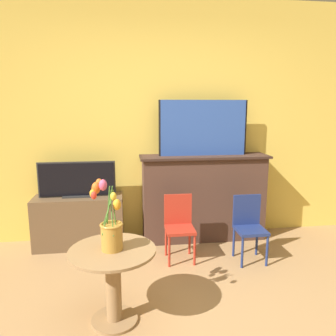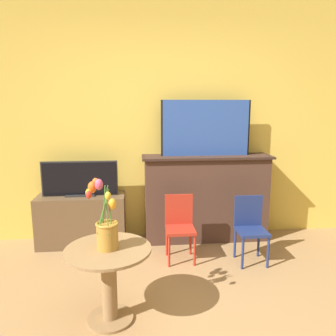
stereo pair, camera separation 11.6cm
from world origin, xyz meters
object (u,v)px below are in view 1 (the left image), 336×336
object	(u,v)px
tv_monitor	(77,180)
chair_red	(179,223)
painting	(203,128)
vase_tulips	(110,226)
chair_blue	(249,224)

from	to	relation	value
tv_monitor	chair_red	distance (m)	1.20
painting	vase_tulips	world-z (taller)	painting
tv_monitor	chair_blue	world-z (taller)	tv_monitor
painting	vase_tulips	distance (m)	1.81
chair_blue	chair_red	bearing A→B (deg)	170.76
tv_monitor	vase_tulips	distance (m)	1.43
painting	chair_blue	xyz separation A→B (m)	(0.34, -0.60, -0.92)
painting	chair_red	distance (m)	1.10
painting	chair_red	size ratio (longest dim) A/B	1.53
chair_red	painting	bearing A→B (deg)	54.30
tv_monitor	chair_red	size ratio (longest dim) A/B	1.25
tv_monitor	painting	bearing A→B (deg)	1.37
tv_monitor	vase_tulips	xyz separation A→B (m)	(0.40, -1.38, -0.03)
painting	chair_red	bearing A→B (deg)	-125.70
painting	tv_monitor	bearing A→B (deg)	-178.63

